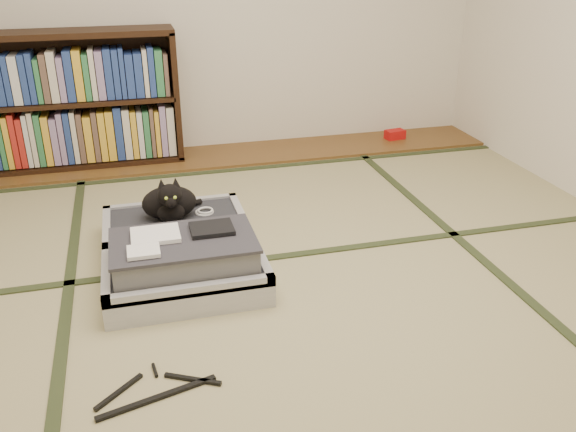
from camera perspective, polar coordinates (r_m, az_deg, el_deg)
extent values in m
plane|color=tan|center=(2.77, 0.87, -7.77)|extent=(4.50, 4.50, 0.00)
cube|color=brown|center=(4.54, -6.00, 5.64)|extent=(4.00, 0.50, 0.02)
cube|color=red|center=(4.94, 9.97, 7.53)|extent=(0.16, 0.11, 0.07)
cube|color=#2D381E|center=(2.71, -20.26, -10.15)|extent=(0.05, 4.50, 0.01)
cube|color=#2D381E|center=(3.15, 18.73, -4.79)|extent=(0.05, 4.50, 0.01)
cube|color=#2D381E|center=(3.10, -1.13, -3.86)|extent=(4.00, 0.05, 0.01)
cube|color=#2D381E|center=(4.26, -5.34, 4.29)|extent=(4.00, 0.05, 0.01)
cube|color=black|center=(4.44, -10.52, 11.13)|extent=(0.04, 0.31, 0.88)
cube|color=black|center=(4.57, -18.40, 4.86)|extent=(1.36, 0.31, 0.04)
cube|color=black|center=(4.36, -19.99, 15.76)|extent=(1.36, 0.31, 0.04)
cube|color=black|center=(4.44, -19.16, 10.16)|extent=(1.30, 0.31, 0.03)
cube|color=black|center=(4.59, -19.08, 10.62)|extent=(1.36, 0.02, 0.88)
cube|color=gray|center=(4.48, -18.79, 7.42)|extent=(1.23, 0.22, 0.37)
cube|color=gray|center=(4.39, -19.52, 12.50)|extent=(1.23, 0.22, 0.33)
cube|color=#B8B8BD|center=(2.84, -9.51, -5.77)|extent=(0.73, 0.49, 0.13)
cube|color=#2C2E34|center=(2.82, -9.55, -5.19)|extent=(0.65, 0.41, 0.10)
cube|color=#B8B8BD|center=(2.61, -9.07, -6.91)|extent=(0.73, 0.04, 0.05)
cube|color=#B8B8BD|center=(3.00, -10.06, -2.54)|extent=(0.73, 0.04, 0.05)
cube|color=#B8B8BD|center=(2.80, -16.64, -5.33)|extent=(0.04, 0.49, 0.05)
cube|color=#B8B8BD|center=(2.84, -2.68, -3.75)|extent=(0.04, 0.49, 0.05)
cube|color=#B8B8BD|center=(3.26, -10.43, -1.55)|extent=(0.73, 0.49, 0.13)
cube|color=#2C2E34|center=(3.25, -10.48, -1.03)|extent=(0.65, 0.41, 0.10)
cube|color=#B8B8BD|center=(3.03, -10.13, -2.21)|extent=(0.73, 0.04, 0.05)
cube|color=#B8B8BD|center=(3.44, -10.87, 1.07)|extent=(0.73, 0.04, 0.05)
cube|color=#B8B8BD|center=(3.24, -16.59, -1.13)|extent=(0.04, 0.49, 0.05)
cube|color=#B8B8BD|center=(3.27, -4.52, 0.19)|extent=(0.04, 0.49, 0.05)
cylinder|color=black|center=(3.01, -10.10, -2.29)|extent=(0.66, 0.02, 0.02)
cube|color=gray|center=(2.78, -9.68, -3.61)|extent=(0.62, 0.38, 0.13)
cube|color=#323239|center=(2.74, -9.79, -2.27)|extent=(0.64, 0.40, 0.01)
cube|color=white|center=(2.77, -12.31, -1.73)|extent=(0.21, 0.17, 0.02)
cube|color=black|center=(2.79, -7.15, -1.17)|extent=(0.19, 0.16, 0.02)
cube|color=white|center=(2.64, -13.36, -3.24)|extent=(0.14, 0.12, 0.02)
cube|color=white|center=(2.63, -13.63, -8.68)|extent=(0.06, 0.01, 0.04)
cube|color=white|center=(2.64, -11.06, -8.63)|extent=(0.05, 0.01, 0.03)
cube|color=orange|center=(2.66, -3.73, -7.51)|extent=(0.05, 0.01, 0.03)
cube|color=#197F33|center=(2.64, -5.20, -7.35)|extent=(0.04, 0.01, 0.03)
ellipsoid|color=black|center=(3.22, -11.05, 1.24)|extent=(0.28, 0.18, 0.17)
ellipsoid|color=black|center=(3.15, -10.89, 0.33)|extent=(0.14, 0.10, 0.10)
ellipsoid|color=black|center=(3.09, -11.00, 1.92)|extent=(0.12, 0.11, 0.11)
sphere|color=black|center=(3.05, -10.90, 1.24)|extent=(0.05, 0.05, 0.05)
cone|color=black|center=(3.08, -11.77, 2.99)|extent=(0.04, 0.05, 0.06)
cone|color=black|center=(3.08, -10.47, 3.12)|extent=(0.04, 0.05, 0.06)
sphere|color=#A5BF33|center=(3.03, -11.33, 1.63)|extent=(0.02, 0.02, 0.02)
sphere|color=#A5BF33|center=(3.04, -10.53, 1.72)|extent=(0.02, 0.02, 0.02)
cylinder|color=black|center=(3.33, -9.43, 1.00)|extent=(0.17, 0.10, 0.03)
torus|color=white|center=(3.28, -7.83, 0.36)|extent=(0.10, 0.10, 0.01)
torus|color=white|center=(3.27, -7.75, 0.52)|extent=(0.09, 0.09, 0.01)
cube|color=black|center=(2.29, -12.10, -16.27)|extent=(0.43, 0.13, 0.01)
cube|color=black|center=(2.34, -15.54, -15.56)|extent=(0.17, 0.16, 0.01)
cube|color=black|center=(2.34, -8.90, -14.85)|extent=(0.20, 0.12, 0.01)
cylinder|color=black|center=(2.40, -12.36, -13.91)|extent=(0.02, 0.08, 0.01)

